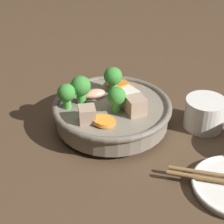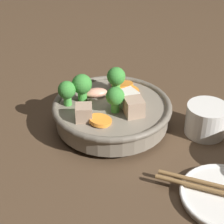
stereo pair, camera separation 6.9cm
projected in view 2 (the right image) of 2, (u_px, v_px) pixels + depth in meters
The scene contains 3 objects.
ground_plane at pixel (112, 126), 0.71m from camera, with size 3.00×3.00×0.00m, color #4C3826.
stirfry_bowl at pixel (111, 110), 0.69m from camera, with size 0.22×0.22×0.10m.
tea_cup at pixel (206, 119), 0.68m from camera, with size 0.07×0.07×0.06m.
Camera 2 is at (0.40, 0.42, 0.41)m, focal length 60.00 mm.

